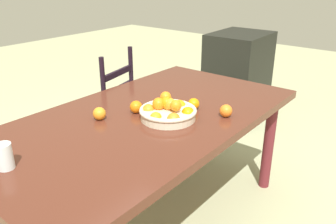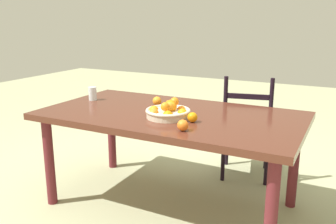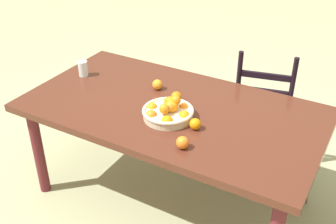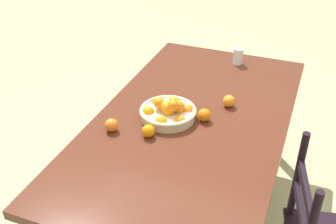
# 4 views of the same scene
# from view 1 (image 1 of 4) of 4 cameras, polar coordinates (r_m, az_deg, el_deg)

# --- Properties ---
(ground_plane) EXTENTS (12.00, 12.00, 0.00)m
(ground_plane) POSITION_cam_1_polar(r_m,az_deg,el_deg) (2.40, -3.18, -17.39)
(ground_plane) COLOR #ADB185
(dining_table) EXTENTS (1.93, 1.04, 0.76)m
(dining_table) POSITION_cam_1_polar(r_m,az_deg,el_deg) (2.03, -3.59, -2.59)
(dining_table) COLOR #53281B
(dining_table) RESTS_ON ground
(chair_near_window) EXTENTS (0.52, 0.52, 0.96)m
(chair_near_window) POSITION_cam_1_polar(r_m,az_deg,el_deg) (2.89, -10.31, 0.10)
(chair_near_window) COLOR black
(chair_near_window) RESTS_ON ground
(cabinet) EXTENTS (0.67, 0.54, 0.92)m
(cabinet) POSITION_cam_1_polar(r_m,az_deg,el_deg) (3.80, 11.30, 5.67)
(cabinet) COLOR black
(cabinet) RESTS_ON ground
(fruit_bowl) EXTENTS (0.32, 0.32, 0.14)m
(fruit_bowl) POSITION_cam_1_polar(r_m,az_deg,el_deg) (1.94, -0.01, 0.13)
(fruit_bowl) COLOR beige
(fruit_bowl) RESTS_ON dining_table
(orange_loose_0) EXTENTS (0.07, 0.07, 0.07)m
(orange_loose_0) POSITION_cam_1_polar(r_m,az_deg,el_deg) (2.07, 4.21, 1.33)
(orange_loose_0) COLOR orange
(orange_loose_0) RESTS_ON dining_table
(orange_loose_1) EXTENTS (0.07, 0.07, 0.07)m
(orange_loose_1) POSITION_cam_1_polar(r_m,az_deg,el_deg) (1.99, 9.45, 0.20)
(orange_loose_1) COLOR orange
(orange_loose_1) RESTS_ON dining_table
(orange_loose_2) EXTENTS (0.07, 0.07, 0.07)m
(orange_loose_2) POSITION_cam_1_polar(r_m,az_deg,el_deg) (1.96, -11.15, -0.25)
(orange_loose_2) COLOR orange
(orange_loose_2) RESTS_ON dining_table
(orange_loose_3) EXTENTS (0.07, 0.07, 0.07)m
(orange_loose_3) POSITION_cam_1_polar(r_m,az_deg,el_deg) (2.02, -5.24, 0.84)
(orange_loose_3) COLOR orange
(orange_loose_3) RESTS_ON dining_table
(drinking_glass) EXTENTS (0.07, 0.07, 0.11)m
(drinking_glass) POSITION_cam_1_polar(r_m,az_deg,el_deg) (1.61, -25.16, -6.58)
(drinking_glass) COLOR silver
(drinking_glass) RESTS_ON dining_table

